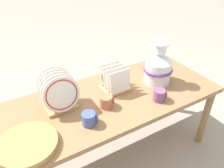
% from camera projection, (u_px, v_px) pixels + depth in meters
% --- Properties ---
extents(ground_plane, '(14.00, 14.00, 0.00)m').
position_uv_depth(ground_plane, '(112.00, 152.00, 1.88)').
color(ground_plane, gray).
extents(display_table, '(1.58, 0.66, 0.59)m').
position_uv_depth(display_table, '(112.00, 104.00, 1.59)').
color(display_table, olive).
rests_on(display_table, ground_plane).
extents(ceramic_vase, '(0.22, 0.22, 0.33)m').
position_uv_depth(ceramic_vase, '(158.00, 66.00, 1.65)').
color(ceramic_vase, silver).
rests_on(ceramic_vase, display_table).
extents(dish_rack_round_plates, '(0.24, 0.19, 0.26)m').
position_uv_depth(dish_rack_round_plates, '(59.00, 94.00, 1.39)').
color(dish_rack_round_plates, tan).
rests_on(dish_rack_round_plates, display_table).
extents(dish_rack_square_plates, '(0.20, 0.18, 0.18)m').
position_uv_depth(dish_rack_square_plates, '(115.00, 83.00, 1.60)').
color(dish_rack_square_plates, tan).
rests_on(dish_rack_square_plates, display_table).
extents(wicker_charger_stack, '(0.32, 0.32, 0.04)m').
position_uv_depth(wicker_charger_stack, '(28.00, 145.00, 1.17)').
color(wicker_charger_stack, '#AD7F47').
rests_on(wicker_charger_stack, display_table).
extents(mug_plum_glaze, '(0.09, 0.08, 0.08)m').
position_uv_depth(mug_plum_glaze, '(160.00, 95.00, 1.50)').
color(mug_plum_glaze, '#7A4770').
rests_on(mug_plum_glaze, display_table).
extents(mug_terracotta_glaze, '(0.09, 0.08, 0.08)m').
position_uv_depth(mug_terracotta_glaze, '(107.00, 101.00, 1.44)').
color(mug_terracotta_glaze, '#B76647').
rests_on(mug_terracotta_glaze, display_table).
extents(mug_cobalt_glaze, '(0.09, 0.08, 0.08)m').
position_uv_depth(mug_cobalt_glaze, '(89.00, 119.00, 1.30)').
color(mug_cobalt_glaze, '#42569E').
rests_on(mug_cobalt_glaze, display_table).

